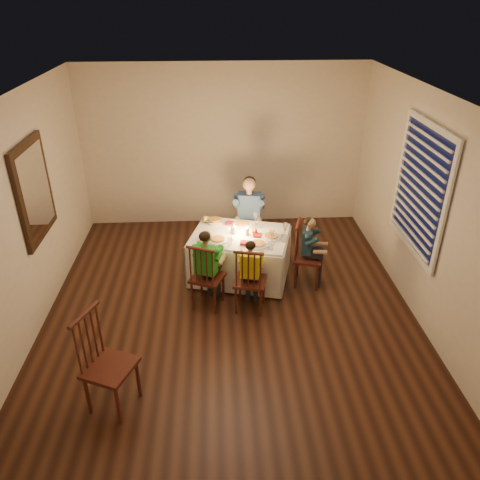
{
  "coord_description": "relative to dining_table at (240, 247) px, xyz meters",
  "views": [
    {
      "loc": [
        -0.15,
        -4.8,
        3.54
      ],
      "look_at": [
        0.13,
        0.15,
        0.87
      ],
      "focal_mm": 35.0,
      "sensor_mm": 36.0,
      "label": 1
    }
  ],
  "objects": [
    {
      "name": "ground",
      "position": [
        -0.16,
        -0.68,
        -0.47
      ],
      "size": [
        5.0,
        5.0,
        0.0
      ],
      "primitive_type": "plane",
      "color": "black",
      "rests_on": "ground"
    },
    {
      "name": "wall_left",
      "position": [
        -2.41,
        -0.68,
        0.83
      ],
      "size": [
        0.02,
        5.0,
        2.6
      ],
      "primitive_type": "cube",
      "color": "beige",
      "rests_on": "ground"
    },
    {
      "name": "wall_right",
      "position": [
        2.09,
        -0.68,
        0.83
      ],
      "size": [
        0.02,
        5.0,
        2.6
      ],
      "primitive_type": "cube",
      "color": "beige",
      "rests_on": "ground"
    },
    {
      "name": "wall_back",
      "position": [
        -0.16,
        1.82,
        0.83
      ],
      "size": [
        4.5,
        0.02,
        2.6
      ],
      "primitive_type": "cube",
      "color": "beige",
      "rests_on": "ground"
    },
    {
      "name": "ceiling",
      "position": [
        -0.16,
        -0.68,
        2.13
      ],
      "size": [
        5.0,
        5.0,
        0.0
      ],
      "primitive_type": "plane",
      "color": "white",
      "rests_on": "wall_back"
    },
    {
      "name": "dining_table",
      "position": [
        0.0,
        0.0,
        0.0
      ],
      "size": [
        1.47,
        1.22,
        0.64
      ],
      "rotation": [
        0.0,
        0.0,
        -0.26
      ],
      "color": "silver",
      "rests_on": "ground"
    },
    {
      "name": "chair_adult",
      "position": [
        0.17,
        0.66,
        -0.47
      ],
      "size": [
        0.42,
        0.41,
        0.91
      ],
      "primitive_type": null,
      "rotation": [
        0.0,
        0.0,
        -0.15
      ],
      "color": "#3B1710",
      "rests_on": "ground"
    },
    {
      "name": "chair_near_left",
      "position": [
        -0.44,
        -0.62,
        -0.47
      ],
      "size": [
        0.48,
        0.47,
        0.91
      ],
      "primitive_type": null,
      "rotation": [
        0.0,
        0.0,
        2.74
      ],
      "color": "#3B1710",
      "rests_on": "ground"
    },
    {
      "name": "chair_near_right",
      "position": [
        0.08,
        -0.73,
        -0.47
      ],
      "size": [
        0.44,
        0.43,
        0.91
      ],
      "primitive_type": null,
      "rotation": [
        0.0,
        0.0,
        2.91
      ],
      "color": "#3B1710",
      "rests_on": "ground"
    },
    {
      "name": "chair_end",
      "position": [
        0.89,
        -0.21,
        -0.47
      ],
      "size": [
        0.44,
        0.45,
        0.91
      ],
      "primitive_type": null,
      "rotation": [
        0.0,
        0.0,
        1.3
      ],
      "color": "#3B1710",
      "rests_on": "ground"
    },
    {
      "name": "chair_extra",
      "position": [
        -1.32,
        -2.19,
        -0.47
      ],
      "size": [
        0.54,
        0.56,
        1.04
      ],
      "primitive_type": null,
      "rotation": [
        0.0,
        0.0,
        1.16
      ],
      "color": "#3B1710",
      "rests_on": "ground"
    },
    {
      "name": "adult",
      "position": [
        0.17,
        0.66,
        -0.47
      ],
      "size": [
        0.49,
        0.46,
        1.21
      ],
      "primitive_type": null,
      "rotation": [
        0.0,
        0.0,
        -0.15
      ],
      "color": "navy",
      "rests_on": "ground"
    },
    {
      "name": "child_green",
      "position": [
        -0.44,
        -0.62,
        -0.47
      ],
      "size": [
        0.44,
        0.43,
        1.05
      ],
      "primitive_type": null,
      "rotation": [
        0.0,
        0.0,
        2.74
      ],
      "color": "green",
      "rests_on": "ground"
    },
    {
      "name": "child_yellow",
      "position": [
        0.08,
        -0.73,
        -0.47
      ],
      "size": [
        0.35,
        0.33,
        0.97
      ],
      "primitive_type": null,
      "rotation": [
        0.0,
        0.0,
        2.91
      ],
      "color": "yellow",
      "rests_on": "ground"
    },
    {
      "name": "child_teal",
      "position": [
        0.89,
        -0.21,
        -0.47
      ],
      "size": [
        0.35,
        0.37,
        0.98
      ],
      "primitive_type": null,
      "rotation": [
        0.0,
        0.0,
        1.3
      ],
      "color": "#1B3443",
      "rests_on": "ground"
    },
    {
      "name": "setting_adult",
      "position": [
        0.05,
        0.26,
        0.2
      ],
      "size": [
        0.32,
        0.32,
        0.02
      ],
      "primitive_type": "cylinder",
      "rotation": [
        0.0,
        0.0,
        -0.26
      ],
      "color": "white",
      "rests_on": "dining_table"
    },
    {
      "name": "setting_green",
      "position": [
        -0.29,
        -0.16,
        0.2
      ],
      "size": [
        0.32,
        0.32,
        0.02
      ],
      "primitive_type": "cylinder",
      "rotation": [
        0.0,
        0.0,
        -0.26
      ],
      "color": "white",
      "rests_on": "dining_table"
    },
    {
      "name": "setting_yellow",
      "position": [
        0.21,
        -0.31,
        0.2
      ],
      "size": [
        0.32,
        0.32,
        0.02
      ],
      "primitive_type": "cylinder",
      "rotation": [
        0.0,
        0.0,
        -0.26
      ],
      "color": "white",
      "rests_on": "dining_table"
    },
    {
      "name": "setting_teal",
      "position": [
        0.4,
        -0.11,
        0.2
      ],
      "size": [
        0.32,
        0.32,
        0.02
      ],
      "primitive_type": "cylinder",
      "rotation": [
        0.0,
        0.0,
        -0.26
      ],
      "color": "white",
      "rests_on": "dining_table"
    },
    {
      "name": "candle_left",
      "position": [
        -0.08,
        0.02,
        0.24
      ],
      "size": [
        0.06,
        0.06,
        0.1
      ],
      "primitive_type": "cylinder",
      "color": "silver",
      "rests_on": "dining_table"
    },
    {
      "name": "candle_right",
      "position": [
        0.09,
        -0.02,
        0.24
      ],
      "size": [
        0.06,
        0.06,
        0.1
      ],
      "primitive_type": "cylinder",
      "color": "silver",
      "rests_on": "dining_table"
    },
    {
      "name": "squash",
      "position": [
        -0.46,
        0.4,
        0.24
      ],
      "size": [
        0.09,
        0.09,
        0.09
      ],
      "primitive_type": "sphere",
      "color": "yellow",
      "rests_on": "dining_table"
    },
    {
      "name": "orange_fruit",
      "position": [
        0.19,
        -0.0,
        0.23
      ],
      "size": [
        0.08,
        0.08,
        0.08
      ],
      "primitive_type": "sphere",
      "color": "#FD6115",
      "rests_on": "dining_table"
    },
    {
      "name": "serving_bowl",
      "position": [
        -0.33,
        0.35,
        0.22
      ],
      "size": [
        0.22,
        0.22,
        0.05
      ],
      "primitive_type": "imported",
      "rotation": [
        0.0,
        0.0,
        0.01
      ],
      "color": "white",
      "rests_on": "dining_table"
    },
    {
      "name": "wall_mirror",
      "position": [
        -2.38,
        -0.38,
        1.03
      ],
      "size": [
        0.06,
        0.95,
        1.15
      ],
      "color": "black",
      "rests_on": "wall_left"
    },
    {
      "name": "window_blinds",
      "position": [
        2.04,
        -0.58,
        1.03
      ],
      "size": [
        0.07,
        1.34,
        1.54
      ],
      "color": "black",
      "rests_on": "wall_right"
    }
  ]
}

